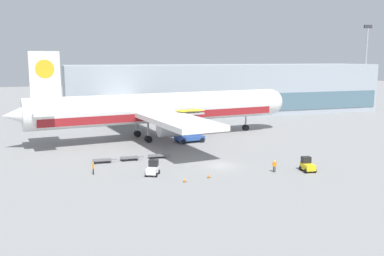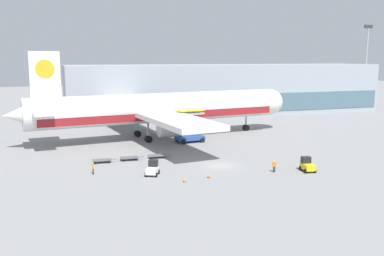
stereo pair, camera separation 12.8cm
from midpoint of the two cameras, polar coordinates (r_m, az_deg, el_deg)
name	(u,v)px [view 1 (the left image)]	position (r m, az deg, el deg)	size (l,w,h in m)	color
ground_plane	(221,166)	(63.93, 3.77, -5.03)	(400.00, 400.00, 0.00)	gray
terminal_building	(227,89)	(123.34, 4.71, 5.18)	(90.00, 18.20, 14.00)	#9EA8B2
light_mast	(366,62)	(143.27, 22.14, 8.21)	(2.80, 0.50, 25.76)	#9EA0A5
airplane_main	(158,109)	(84.82, -4.56, 2.53)	(57.95, 48.62, 17.00)	white
scissor_lift_loader	(190,130)	(81.13, -0.36, -0.29)	(5.53, 3.92, 6.11)	#284C99
baggage_tug_foreground	(153,169)	(58.85, -5.31, -5.43)	(2.45, 2.81, 2.00)	silver
baggage_tug_mid	(307,165)	(62.67, 15.07, -4.80)	(1.93, 2.62, 2.00)	yellow
baggage_dolly_lead	(102,160)	(66.89, -11.96, -4.23)	(3.73, 1.63, 0.48)	#56565B
baggage_dolly_second	(130,158)	(67.74, -8.37, -3.95)	(3.73, 1.63, 0.48)	#56565B
baggage_dolly_third	(157,156)	(68.73, -4.70, -3.69)	(3.73, 1.63, 0.48)	#56565B
ground_crew_near	(274,165)	(61.14, 10.87, -4.89)	(0.51, 0.36, 1.69)	black
ground_crew_far	(93,167)	(60.39, -13.10, -5.13)	(0.22, 0.57, 1.71)	black
traffic_cone_near	(185,180)	(55.56, -1.04, -6.90)	(0.40, 0.40, 0.61)	black
traffic_cone_far	(209,175)	(57.49, 2.21, -6.33)	(0.40, 0.40, 0.64)	black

